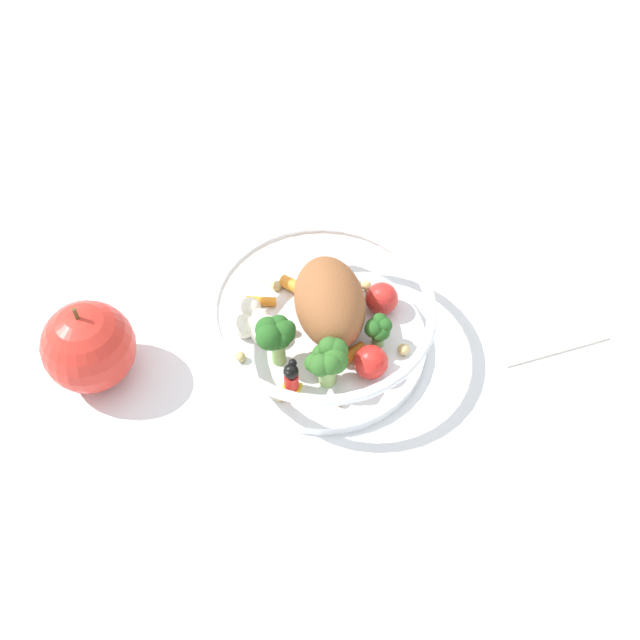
# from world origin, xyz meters

# --- Properties ---
(ground_plane) EXTENTS (2.40, 2.40, 0.00)m
(ground_plane) POSITION_xyz_m (0.00, 0.00, 0.00)
(ground_plane) COLOR white
(food_container) EXTENTS (0.20, 0.20, 0.07)m
(food_container) POSITION_xyz_m (0.01, 0.00, 0.03)
(food_container) COLOR white
(food_container) RESTS_ON ground_plane
(loose_apple) EXTENTS (0.08, 0.08, 0.09)m
(loose_apple) POSITION_xyz_m (-0.18, 0.08, 0.04)
(loose_apple) COLOR red
(loose_apple) RESTS_ON ground_plane
(folded_napkin) EXTENTS (0.13, 0.14, 0.01)m
(folded_napkin) POSITION_xyz_m (0.20, -0.07, 0.00)
(folded_napkin) COLOR silver
(folded_napkin) RESTS_ON ground_plane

